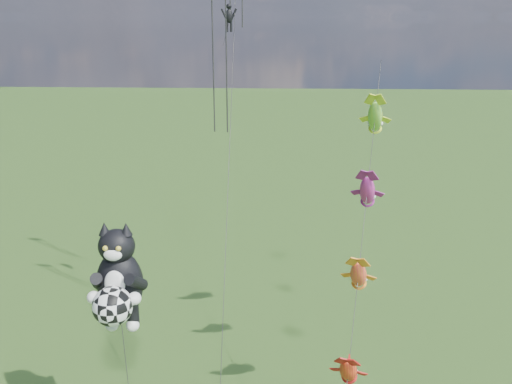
{
  "coord_description": "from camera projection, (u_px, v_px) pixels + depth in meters",
  "views": [
    {
      "loc": [
        11.82,
        -17.06,
        19.81
      ],
      "look_at": [
        10.34,
        12.82,
        10.62
      ],
      "focal_mm": 40.0,
      "sensor_mm": 36.0,
      "label": 1
    }
  ],
  "objects": [
    {
      "name": "fish_windsock_rig",
      "position": [
        363.0,
        233.0,
        27.58
      ],
      "size": [
        3.59,
        15.62,
        17.54
      ],
      "rotation": [
        0.0,
        0.0,
        0.11
      ],
      "color": "brown",
      "rests_on": "ground"
    },
    {
      "name": "cat_kite_rig",
      "position": [
        117.0,
        283.0,
        24.29
      ],
      "size": [
        2.5,
        4.09,
        11.61
      ],
      "rotation": [
        0.0,
        0.0,
        0.36
      ],
      "color": "brown",
      "rests_on": "ground"
    },
    {
      "name": "parafoil_rig",
      "position": [
        228.0,
        9.0,
        30.83
      ],
      "size": [
        1.78,
        17.53,
        27.34
      ],
      "rotation": [
        0.0,
        0.0,
        0.11
      ],
      "color": "brown",
      "rests_on": "ground"
    }
  ]
}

